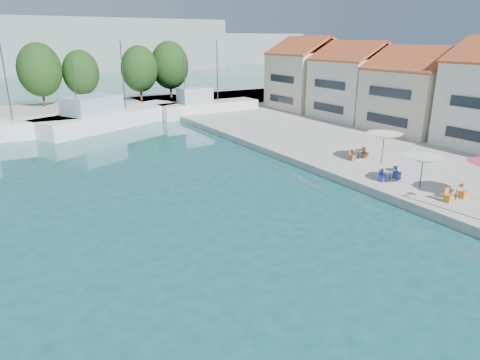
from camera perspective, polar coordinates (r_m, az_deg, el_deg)
quay_right at (r=46.19m, az=23.39°, el=4.87°), size 32.00×92.00×0.60m
quay_far at (r=64.34m, az=-24.48°, el=8.15°), size 90.00×16.00×0.60m
hill_east at (r=184.62m, az=-13.95°, el=16.58°), size 140.00×40.00×12.00m
building_04 at (r=48.82m, az=22.68°, el=11.26°), size 9.00×8.80×9.20m
building_05 at (r=54.67m, az=15.09°, el=12.88°), size 8.40×8.80×9.70m
building_06 at (r=61.29m, az=8.99°, el=14.02°), size 9.00×8.80×10.20m
trawler_03 at (r=53.08m, az=-16.90°, el=8.01°), size 19.55×12.85×10.20m
trawler_04 at (r=58.47m, az=-4.48°, el=9.62°), size 13.73×3.81×10.20m
tree_05 at (r=67.99m, az=-25.16°, el=13.15°), size 5.98×5.98×8.85m
tree_06 at (r=69.38m, az=-20.47°, el=13.27°), size 5.26×5.26×7.79m
tree_07 at (r=70.16m, az=-13.27°, el=14.22°), size 5.65×5.65×8.36m
tree_08 at (r=72.43m, az=-9.36°, el=14.86°), size 6.08×6.08×9.00m
umbrella_white at (r=29.85m, az=23.24°, el=2.47°), size 2.55×2.55×2.10m
umbrella_cream at (r=34.86m, az=18.67°, el=5.54°), size 2.88×2.88×2.36m
cafe_table_01 at (r=28.77m, az=26.82°, el=-1.86°), size 1.82×0.70×0.76m
cafe_table_02 at (r=31.11m, az=19.35°, el=0.52°), size 1.82×0.70×0.76m
cafe_table_03 at (r=35.78m, az=15.53°, el=3.14°), size 1.82×0.70×0.76m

